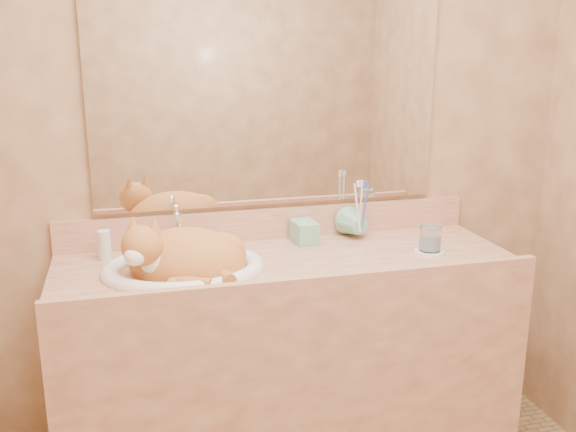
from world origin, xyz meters
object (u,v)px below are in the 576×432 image
object	(u,v)px
toothbrush_cup	(361,227)
water_glass	(430,238)
soap_dispenser	(310,223)
vanity_counter	(288,369)
sink_basin	(183,247)
cat	(181,255)

from	to	relation	value
toothbrush_cup	water_glass	size ratio (longest dim) A/B	1.26
soap_dispenser	toothbrush_cup	size ratio (longest dim) A/B	1.60
vanity_counter	water_glass	bearing A→B (deg)	-6.64
vanity_counter	soap_dispenser	size ratio (longest dim) A/B	8.77
sink_basin	soap_dispenser	xyz separation A→B (m)	(0.48, 0.14, 0.01)
soap_dispenser	water_glass	distance (m)	0.44
cat	soap_dispenser	world-z (taller)	soap_dispenser
toothbrush_cup	water_glass	world-z (taller)	toothbrush_cup
cat	water_glass	world-z (taller)	cat
vanity_counter	toothbrush_cup	world-z (taller)	toothbrush_cup
sink_basin	vanity_counter	bearing A→B (deg)	8.00
toothbrush_cup	water_glass	xyz separation A→B (m)	(0.19, -0.20, 0.00)
cat	water_glass	distance (m)	0.88
vanity_counter	sink_basin	distance (m)	0.62
sink_basin	soap_dispenser	size ratio (longest dim) A/B	2.89
vanity_counter	water_glass	size ratio (longest dim) A/B	17.65
soap_dispenser	cat	bearing A→B (deg)	-166.84
sink_basin	toothbrush_cup	bearing A→B (deg)	18.25
vanity_counter	sink_basin	xyz separation A→B (m)	(-0.36, -0.02, 0.51)
toothbrush_cup	vanity_counter	bearing A→B (deg)	-156.12
vanity_counter	cat	distance (m)	0.61
vanity_counter	sink_basin	world-z (taller)	sink_basin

